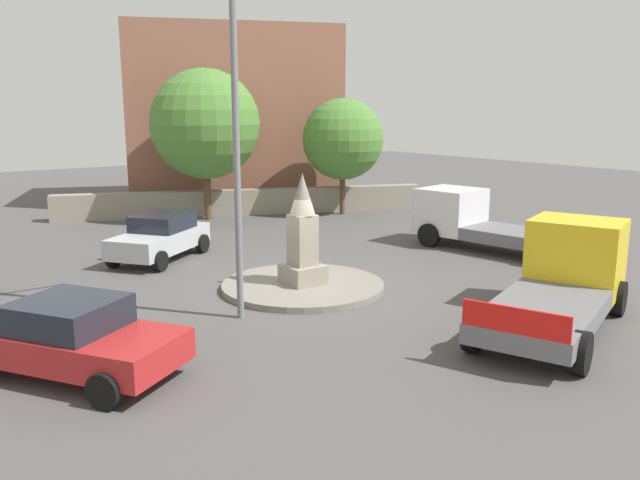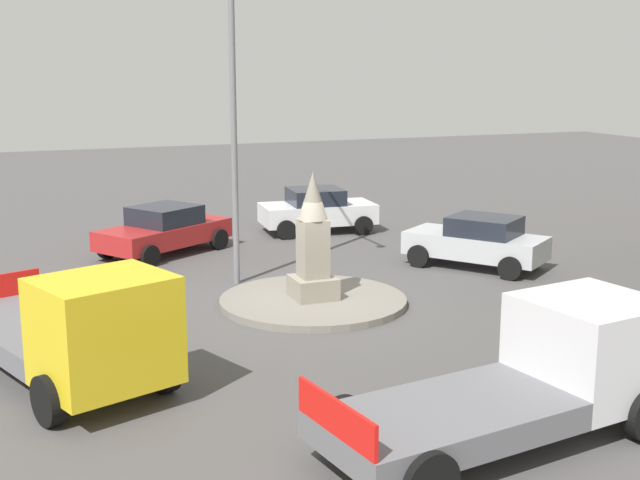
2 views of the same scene
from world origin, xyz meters
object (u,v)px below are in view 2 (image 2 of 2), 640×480
at_px(streetlamp, 233,76).
at_px(monument, 313,243).
at_px(truck_white_waiting, 541,374).
at_px(car_white_near_island, 317,210).
at_px(car_silver_approaching, 478,241).
at_px(truck_yellow_far_side, 75,332).
at_px(car_red_parked_left, 164,230).

bearing_deg(streetlamp, monument, 23.77).
bearing_deg(truck_white_waiting, car_white_near_island, 170.87).
bearing_deg(car_silver_approaching, monument, -72.62).
bearing_deg(car_white_near_island, streetlamp, -38.54).
distance_m(streetlamp, truck_white_waiting, 11.53).
bearing_deg(car_silver_approaching, truck_yellow_far_side, -65.70).
bearing_deg(car_red_parked_left, monument, 18.20).
bearing_deg(truck_yellow_far_side, streetlamp, 142.28).
xyz_separation_m(car_silver_approaching, truck_yellow_far_side, (5.14, -11.39, 0.28)).
bearing_deg(car_white_near_island, truck_yellow_far_side, -38.12).
bearing_deg(car_silver_approaching, car_white_near_island, -159.92).
distance_m(car_silver_approaching, truck_yellow_far_side, 12.50).
height_order(car_red_parked_left, car_white_near_island, car_white_near_island).
distance_m(monument, car_red_parked_left, 7.12).
height_order(car_red_parked_left, truck_white_waiting, truck_white_waiting).
bearing_deg(car_silver_approaching, truck_white_waiting, -26.94).
height_order(monument, streetlamp, streetlamp).
relative_size(car_silver_approaching, car_white_near_island, 1.03).
distance_m(car_white_near_island, truck_yellow_far_side, 14.67).
distance_m(car_white_near_island, truck_white_waiting, 16.29).
distance_m(car_red_parked_left, truck_white_waiting, 14.94).
bearing_deg(truck_yellow_far_side, car_white_near_island, 141.88).
distance_m(car_red_parked_left, truck_yellow_far_side, 10.72).
relative_size(monument, car_silver_approaching, 0.74).
bearing_deg(monument, truck_white_waiting, 5.09).
relative_size(monument, truck_yellow_far_side, 0.49).
bearing_deg(car_red_parked_left, truck_yellow_far_side, -19.36).
xyz_separation_m(monument, streetlamp, (-2.59, -1.14, 3.83)).
height_order(car_white_near_island, truck_yellow_far_side, truck_yellow_far_side).
bearing_deg(streetlamp, truck_white_waiting, 9.96).
bearing_deg(truck_white_waiting, truck_yellow_far_side, -125.06).
height_order(monument, car_white_near_island, monument).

